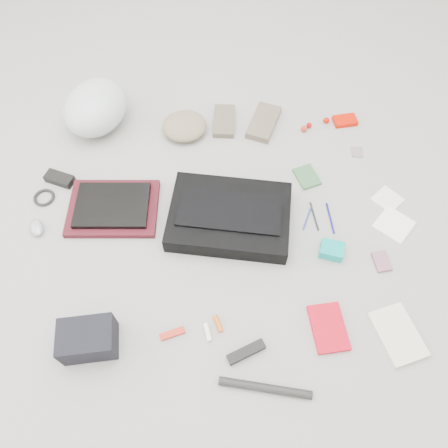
{
  "coord_description": "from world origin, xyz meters",
  "views": [
    {
      "loc": [
        -0.03,
        -0.91,
        1.55
      ],
      "look_at": [
        0.0,
        0.0,
        0.05
      ],
      "focal_mm": 35.0,
      "sensor_mm": 36.0,
      "label": 1
    }
  ],
  "objects_px": {
    "messenger_bag": "(229,217)",
    "book_red": "(328,328)",
    "laptop": "(112,205)",
    "camera_bag": "(88,339)",
    "accordion_wallet": "(332,250)",
    "bike_helmet": "(96,107)"
  },
  "relations": [
    {
      "from": "messenger_bag",
      "to": "book_red",
      "type": "bearing_deg",
      "value": -45.01
    },
    {
      "from": "laptop",
      "to": "camera_bag",
      "type": "xyz_separation_m",
      "value": [
        -0.02,
        -0.57,
        0.02
      ]
    },
    {
      "from": "laptop",
      "to": "camera_bag",
      "type": "bearing_deg",
      "value": -90.14
    },
    {
      "from": "messenger_bag",
      "to": "accordion_wallet",
      "type": "distance_m",
      "value": 0.43
    },
    {
      "from": "bike_helmet",
      "to": "accordion_wallet",
      "type": "relative_size",
      "value": 3.81
    },
    {
      "from": "laptop",
      "to": "bike_helmet",
      "type": "bearing_deg",
      "value": 104.55
    },
    {
      "from": "book_red",
      "to": "laptop",
      "type": "bearing_deg",
      "value": 140.78
    },
    {
      "from": "laptop",
      "to": "accordion_wallet",
      "type": "distance_m",
      "value": 0.91
    },
    {
      "from": "bike_helmet",
      "to": "messenger_bag",
      "type": "bearing_deg",
      "value": -21.08
    },
    {
      "from": "camera_bag",
      "to": "laptop",
      "type": "bearing_deg",
      "value": 82.73
    },
    {
      "from": "camera_bag",
      "to": "book_red",
      "type": "height_order",
      "value": "camera_bag"
    },
    {
      "from": "camera_bag",
      "to": "book_red",
      "type": "bearing_deg",
      "value": -3.19
    },
    {
      "from": "book_red",
      "to": "accordion_wallet",
      "type": "xyz_separation_m",
      "value": [
        0.06,
        0.31,
        0.01
      ]
    },
    {
      "from": "camera_bag",
      "to": "bike_helmet",
      "type": "bearing_deg",
      "value": 89.69
    },
    {
      "from": "camera_bag",
      "to": "book_red",
      "type": "relative_size",
      "value": 1.05
    },
    {
      "from": "messenger_bag",
      "to": "camera_bag",
      "type": "height_order",
      "value": "camera_bag"
    },
    {
      "from": "bike_helmet",
      "to": "accordion_wallet",
      "type": "bearing_deg",
      "value": -13.53
    },
    {
      "from": "laptop",
      "to": "camera_bag",
      "type": "distance_m",
      "value": 0.57
    },
    {
      "from": "camera_bag",
      "to": "messenger_bag",
      "type": "bearing_deg",
      "value": 39.11
    },
    {
      "from": "book_red",
      "to": "messenger_bag",
      "type": "bearing_deg",
      "value": 120.12
    },
    {
      "from": "bike_helmet",
      "to": "accordion_wallet",
      "type": "height_order",
      "value": "bike_helmet"
    },
    {
      "from": "accordion_wallet",
      "to": "bike_helmet",
      "type": "bearing_deg",
      "value": 160.32
    }
  ]
}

